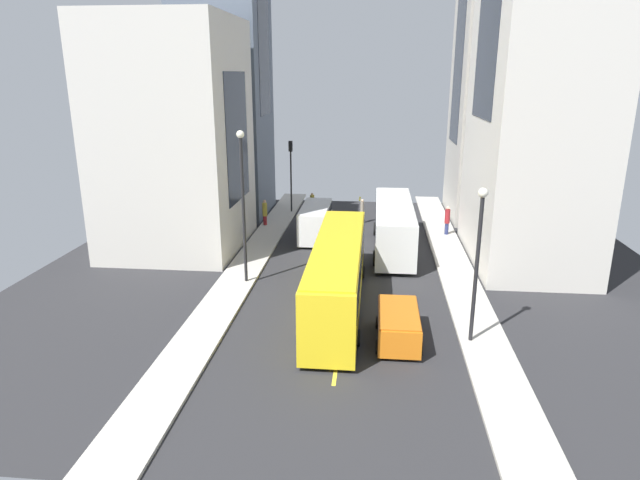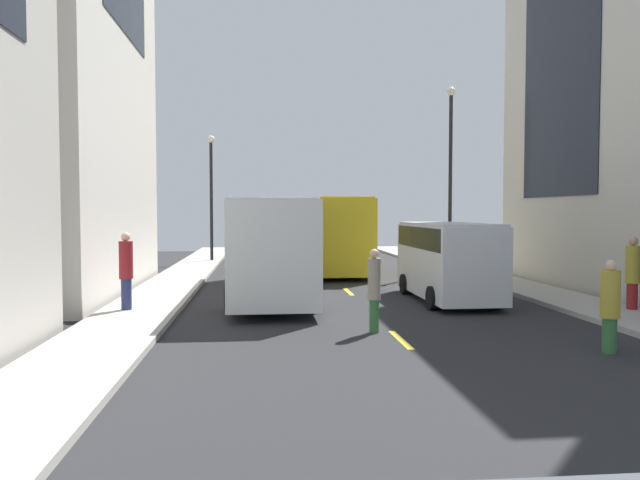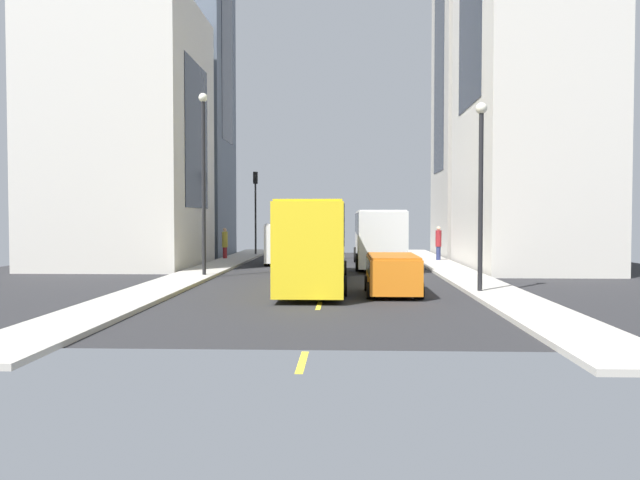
# 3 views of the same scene
# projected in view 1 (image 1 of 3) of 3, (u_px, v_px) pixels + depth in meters

# --- Properties ---
(ground_plane) EXTENTS (39.60, 39.60, 0.00)m
(ground_plane) POSITION_uv_depth(u_px,v_px,m) (350.00, 270.00, 34.97)
(ground_plane) COLOR #28282B
(sidewalk_west) EXTENTS (2.25, 44.00, 0.15)m
(sidewalk_west) POSITION_uv_depth(u_px,v_px,m) (457.00, 273.00, 34.31)
(sidewalk_west) COLOR #B2ADA3
(sidewalk_west) RESTS_ON ground
(sidewalk_east) EXTENTS (2.25, 44.00, 0.15)m
(sidewalk_east) POSITION_uv_depth(u_px,v_px,m) (247.00, 266.00, 35.58)
(sidewalk_east) COLOR #B2ADA3
(sidewalk_east) RESTS_ON ground
(lane_stripe_0) EXTENTS (0.16, 2.00, 0.01)m
(lane_stripe_0) POSITION_uv_depth(u_px,v_px,m) (360.00, 199.00, 54.96)
(lane_stripe_0) COLOR yellow
(lane_stripe_0) RESTS_ON ground
(lane_stripe_1) EXTENTS (0.16, 2.00, 0.01)m
(lane_stripe_1) POSITION_uv_depth(u_px,v_px,m) (357.00, 220.00, 46.96)
(lane_stripe_1) COLOR yellow
(lane_stripe_1) RESTS_ON ground
(lane_stripe_2) EXTENTS (0.16, 2.00, 0.01)m
(lane_stripe_2) POSITION_uv_depth(u_px,v_px,m) (353.00, 250.00, 38.97)
(lane_stripe_2) COLOR yellow
(lane_stripe_2) RESTS_ON ground
(lane_stripe_3) EXTENTS (0.16, 2.00, 0.01)m
(lane_stripe_3) POSITION_uv_depth(u_px,v_px,m) (346.00, 296.00, 30.97)
(lane_stripe_3) COLOR yellow
(lane_stripe_3) RESTS_ON ground
(lane_stripe_4) EXTENTS (0.16, 2.00, 0.01)m
(lane_stripe_4) POSITION_uv_depth(u_px,v_px,m) (335.00, 373.00, 22.97)
(lane_stripe_4) COLOR yellow
(lane_stripe_4) RESTS_ON ground
(building_west_0) EXTENTS (6.73, 8.94, 28.55)m
(building_west_0) POSITION_uv_depth(u_px,v_px,m) (502.00, 44.00, 44.43)
(building_west_0) COLOR #B7B2A8
(building_west_0) RESTS_ON ground
(building_east_1) EXTENTS (8.84, 10.32, 15.67)m
(building_east_1) POSITION_uv_depth(u_px,v_px,m) (175.00, 137.00, 37.77)
(building_east_1) COLOR beige
(building_east_1) RESTS_ON ground
(city_bus_white) EXTENTS (2.80, 11.48, 3.35)m
(city_bus_white) POSITION_uv_depth(u_px,v_px,m) (394.00, 222.00, 38.56)
(city_bus_white) COLOR silver
(city_bus_white) RESTS_ON ground
(streetcar_yellow) EXTENTS (2.70, 14.10, 3.59)m
(streetcar_yellow) POSITION_uv_depth(u_px,v_px,m) (338.00, 269.00, 29.01)
(streetcar_yellow) COLOR yellow
(streetcar_yellow) RESTS_ON ground
(delivery_van_white) EXTENTS (2.26, 5.67, 2.58)m
(delivery_van_white) POSITION_uv_depth(u_px,v_px,m) (315.00, 219.00, 41.22)
(delivery_van_white) COLOR white
(delivery_van_white) RESTS_ON ground
(car_orange_0) EXTENTS (2.06, 4.07, 1.53)m
(car_orange_0) POSITION_uv_depth(u_px,v_px,m) (398.00, 324.00, 25.45)
(car_orange_0) COLOR orange
(car_orange_0) RESTS_ON ground
(pedestrian_walking_far) EXTENTS (0.39, 0.39, 2.09)m
(pedestrian_walking_far) POSITION_uv_depth(u_px,v_px,m) (265.00, 212.00, 44.65)
(pedestrian_walking_far) COLOR maroon
(pedestrian_walking_far) RESTS_ON ground
(pedestrian_waiting_curb) EXTENTS (0.39, 0.39, 2.21)m
(pedestrian_waiting_curb) POSITION_uv_depth(u_px,v_px,m) (447.00, 219.00, 41.98)
(pedestrian_waiting_curb) COLOR navy
(pedestrian_waiting_curb) RESTS_ON ground
(pedestrian_crossing_near) EXTENTS (0.31, 0.31, 2.04)m
(pedestrian_crossing_near) POSITION_uv_depth(u_px,v_px,m) (362.00, 210.00, 45.74)
(pedestrian_crossing_near) COLOR #336B38
(pedestrian_crossing_near) RESTS_ON ground
(pedestrian_crossing_mid) EXTENTS (0.39, 0.39, 1.95)m
(pedestrian_crossing_mid) POSITION_uv_depth(u_px,v_px,m) (312.00, 203.00, 48.64)
(pedestrian_crossing_mid) COLOR #336B38
(pedestrian_crossing_mid) RESTS_ON ground
(traffic_light_near_corner) EXTENTS (0.32, 0.44, 6.27)m
(traffic_light_near_corner) POSITION_uv_depth(u_px,v_px,m) (291.00, 163.00, 48.14)
(traffic_light_near_corner) COLOR black
(traffic_light_near_corner) RESTS_ON ground
(streetlamp_near) EXTENTS (0.44, 0.44, 8.86)m
(streetlamp_near) POSITION_uv_depth(u_px,v_px,m) (243.00, 194.00, 31.27)
(streetlamp_near) COLOR black
(streetlamp_near) RESTS_ON ground
(streetlamp_far) EXTENTS (0.44, 0.44, 7.18)m
(streetlamp_far) POSITION_uv_depth(u_px,v_px,m) (478.00, 250.00, 24.25)
(streetlamp_far) COLOR black
(streetlamp_far) RESTS_ON ground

